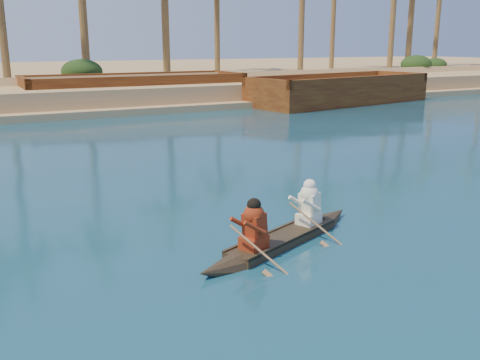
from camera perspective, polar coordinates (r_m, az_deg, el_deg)
sandy_embankment at (r=52.39m, az=-20.20°, el=10.07°), size 150.00×51.00×1.50m
shrub_cluster at (r=37.22m, az=-16.75°, el=9.99°), size 100.00×6.00×2.40m
canoe at (r=10.02m, az=4.60°, el=-5.47°), size 4.36×2.17×1.23m
barge_mid at (r=33.50m, az=-11.01°, el=9.16°), size 13.08×4.41×2.18m
barge_right at (r=34.52m, az=10.59°, el=9.26°), size 12.88×6.12×2.06m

